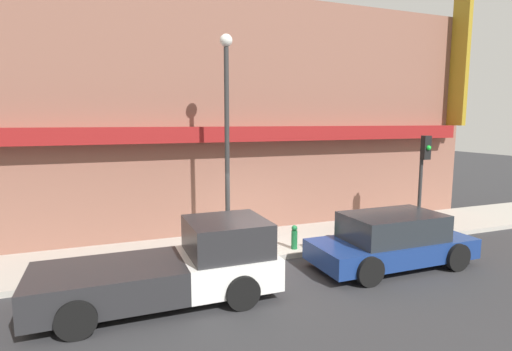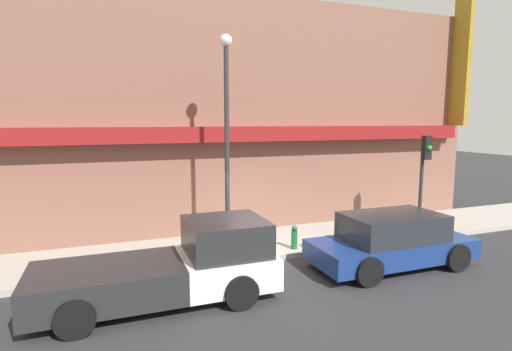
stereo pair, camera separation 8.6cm
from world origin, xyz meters
The scene contains 8 objects.
ground_plane centered at (0.00, 0.00, 0.00)m, with size 80.00×80.00×0.00m, color #2D2D30.
sidewalk centered at (0.00, 1.46, 0.08)m, with size 36.00×2.92×0.16m.
building centered at (0.02, 4.40, 4.13)m, with size 19.80×3.80×10.22m.
pickup_truck centered at (-3.01, -1.51, 0.78)m, with size 5.25×2.13×1.75m.
parked_car centered at (2.95, -1.51, 0.73)m, with size 4.58×2.07×1.49m.
fire_hydrant centered at (0.89, 0.39, 0.52)m, with size 0.18×0.18×0.73m.
street_lamp centered at (-1.04, 0.94, 4.01)m, with size 0.36×0.36×6.27m.
traffic_light centered at (5.69, 0.34, 2.49)m, with size 0.28×0.42×3.37m.
Camera 2 is at (-4.34, -10.16, 4.02)m, focal length 28.00 mm.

